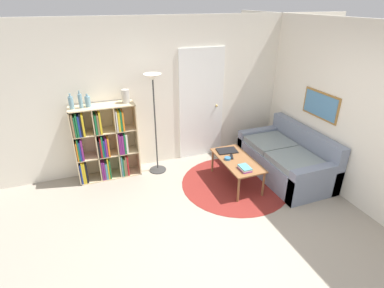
# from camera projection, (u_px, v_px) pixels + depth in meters

# --- Properties ---
(ground_plane) EXTENTS (14.00, 14.00, 0.00)m
(ground_plane) POSITION_uv_depth(u_px,v_px,m) (238.00, 250.00, 3.73)
(ground_plane) COLOR gray
(wall_back) EXTENTS (7.16, 0.11, 2.60)m
(wall_back) POSITION_uv_depth(u_px,v_px,m) (175.00, 94.00, 5.34)
(wall_back) COLOR silver
(wall_back) RESTS_ON ground_plane
(wall_right) EXTENTS (0.08, 5.54, 2.60)m
(wall_right) POSITION_uv_depth(u_px,v_px,m) (320.00, 102.00, 4.90)
(wall_right) COLOR silver
(wall_right) RESTS_ON ground_plane
(rug) EXTENTS (1.79, 1.79, 0.01)m
(rug) POSITION_uv_depth(u_px,v_px,m) (235.00, 183.00, 5.07)
(rug) COLOR maroon
(rug) RESTS_ON ground_plane
(bookshelf) EXTENTS (1.03, 0.34, 1.30)m
(bookshelf) POSITION_uv_depth(u_px,v_px,m) (104.00, 143.00, 5.02)
(bookshelf) COLOR beige
(bookshelf) RESTS_ON ground_plane
(floor_lamp) EXTENTS (0.30, 0.30, 1.76)m
(floor_lamp) POSITION_uv_depth(u_px,v_px,m) (154.00, 95.00, 4.85)
(floor_lamp) COLOR #333333
(floor_lamp) RESTS_ON ground_plane
(couch) EXTENTS (0.93, 1.71, 0.83)m
(couch) POSITION_uv_depth(u_px,v_px,m) (288.00, 160.00, 5.24)
(couch) COLOR gray
(couch) RESTS_ON ground_plane
(coffee_table) EXTENTS (0.52, 1.04, 0.45)m
(coffee_table) POSITION_uv_depth(u_px,v_px,m) (237.00, 162.00, 4.92)
(coffee_table) COLOR brown
(coffee_table) RESTS_ON ground_plane
(laptop) EXTENTS (0.37, 0.28, 0.02)m
(laptop) POSITION_uv_depth(u_px,v_px,m) (227.00, 151.00, 5.16)
(laptop) COLOR black
(laptop) RESTS_ON coffee_table
(bowl) EXTENTS (0.10, 0.10, 0.04)m
(bowl) POSITION_uv_depth(u_px,v_px,m) (228.00, 158.00, 4.89)
(bowl) COLOR teal
(bowl) RESTS_ON coffee_table
(book_stack_on_table) EXTENTS (0.15, 0.22, 0.06)m
(book_stack_on_table) POSITION_uv_depth(u_px,v_px,m) (245.00, 168.00, 4.59)
(book_stack_on_table) COLOR #7F287A
(book_stack_on_table) RESTS_ON coffee_table
(remote) EXTENTS (0.10, 0.16, 0.02)m
(remote) POSITION_uv_depth(u_px,v_px,m) (232.00, 157.00, 4.96)
(remote) COLOR black
(remote) RESTS_ON coffee_table
(bottle_left) EXTENTS (0.07, 0.07, 0.24)m
(bottle_left) POSITION_uv_depth(u_px,v_px,m) (71.00, 103.00, 4.55)
(bottle_left) COLOR #6B93A3
(bottle_left) RESTS_ON bookshelf
(bottle_middle) EXTENTS (0.06, 0.06, 0.28)m
(bottle_middle) POSITION_uv_depth(u_px,v_px,m) (80.00, 101.00, 4.58)
(bottle_middle) COLOR #6B93A3
(bottle_middle) RESTS_ON bookshelf
(bottle_right) EXTENTS (0.08, 0.08, 0.21)m
(bottle_right) POSITION_uv_depth(u_px,v_px,m) (88.00, 101.00, 4.65)
(bottle_right) COLOR #6B93A3
(bottle_right) RESTS_ON bookshelf
(vase_on_shelf) EXTENTS (0.12, 0.12, 0.22)m
(vase_on_shelf) POSITION_uv_depth(u_px,v_px,m) (126.00, 96.00, 4.82)
(vase_on_shelf) COLOR #B7B2A8
(vase_on_shelf) RESTS_ON bookshelf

